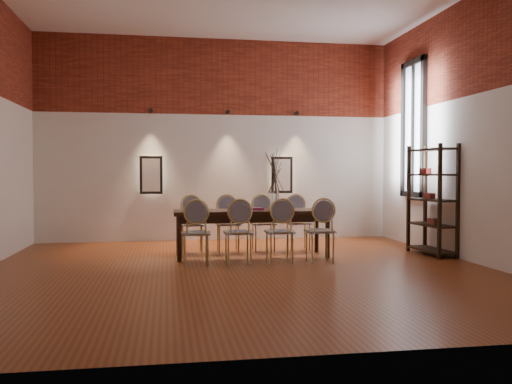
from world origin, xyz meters
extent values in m
cube|color=brown|center=(0.00, 0.00, -0.01)|extent=(7.00, 7.00, 0.02)
cube|color=silver|center=(0.00, 3.55, 2.00)|extent=(7.00, 0.10, 4.00)
cube|color=silver|center=(0.00, -3.55, 2.00)|extent=(7.00, 0.10, 4.00)
cube|color=silver|center=(3.55, 0.00, 2.00)|extent=(0.10, 7.00, 4.00)
cube|color=maroon|center=(0.00, 3.48, 3.25)|extent=(7.00, 0.02, 1.50)
cube|color=maroon|center=(3.48, 0.00, 3.25)|extent=(0.02, 7.00, 1.50)
cube|color=#FFEAC6|center=(-1.30, 3.45, 1.30)|extent=(0.36, 0.06, 0.66)
cube|color=#FFEAC6|center=(1.30, 3.45, 1.30)|extent=(0.36, 0.06, 0.66)
cylinder|color=black|center=(-1.30, 3.42, 2.55)|extent=(0.08, 0.10, 0.08)
cylinder|color=black|center=(0.20, 3.42, 2.55)|extent=(0.08, 0.10, 0.08)
cylinder|color=black|center=(1.60, 3.42, 2.55)|extent=(0.08, 0.10, 0.08)
cube|color=silver|center=(3.46, 2.00, 2.15)|extent=(0.02, 0.78, 2.38)
cube|color=black|center=(3.44, 2.00, 2.15)|extent=(0.08, 0.90, 2.50)
cube|color=black|center=(3.44, 2.00, 2.15)|extent=(0.06, 0.06, 2.40)
cube|color=#33180D|center=(0.34, 1.21, 0.38)|extent=(2.47, 0.80, 0.75)
cylinder|color=silver|center=(0.71, 1.21, 0.90)|extent=(0.14, 0.14, 0.30)
ellipsoid|color=brown|center=(0.15, 1.16, 0.84)|extent=(0.24, 0.24, 0.18)
cube|color=#8A1F4C|center=(0.40, 1.27, 0.77)|extent=(0.26, 0.18, 0.03)
camera|label=1|loc=(-1.00, -7.30, 1.34)|focal=38.00mm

